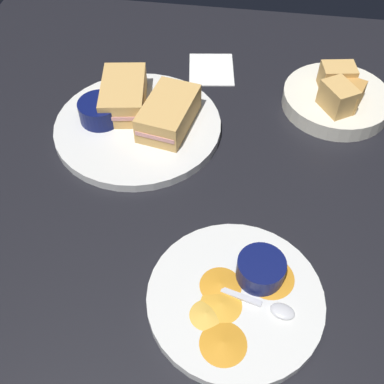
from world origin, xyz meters
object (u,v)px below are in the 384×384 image
(plate_sandwich_main, at_px, (138,127))
(bread_basket_rear, at_px, (337,98))
(ramekin_dark_sauce, at_px, (100,110))
(plate_chips_companion, at_px, (235,299))
(ramekin_light_gravy, at_px, (261,269))
(sandwich_half_near, at_px, (169,113))
(spoon_by_dark_ramekin, at_px, (134,119))
(sandwich_half_far, at_px, (124,95))
(spoon_by_gravy_ramekin, at_px, (272,308))

(plate_sandwich_main, height_order, bread_basket_rear, bread_basket_rear)
(plate_sandwich_main, bearing_deg, ramekin_dark_sauce, -91.62)
(plate_chips_companion, relative_size, ramekin_light_gravy, 3.61)
(sandwich_half_near, relative_size, bread_basket_rear, 0.72)
(sandwich_half_near, distance_m, spoon_by_dark_ramekin, 0.07)
(ramekin_light_gravy, distance_m, bread_basket_rear, 0.41)
(plate_chips_companion, height_order, bread_basket_rear, bread_basket_rear)
(sandwich_half_near, relative_size, sandwich_half_far, 1.01)
(plate_sandwich_main, bearing_deg, sandwich_half_far, -142.62)
(plate_chips_companion, xyz_separation_m, spoon_by_gravy_ramekin, (0.01, 0.05, 0.01))
(plate_sandwich_main, bearing_deg, spoon_by_gravy_ramekin, 37.78)
(plate_chips_companion, xyz_separation_m, ramekin_light_gravy, (-0.04, 0.03, 0.03))
(plate_sandwich_main, xyz_separation_m, sandwich_half_far, (-0.04, -0.03, 0.03))
(sandwich_half_far, relative_size, bread_basket_rear, 0.72)
(plate_sandwich_main, relative_size, sandwich_half_near, 2.07)
(bread_basket_rear, bearing_deg, spoon_by_dark_ramekin, -73.06)
(spoon_by_dark_ramekin, height_order, spoon_by_gravy_ramekin, same)
(sandwich_half_far, relative_size, ramekin_dark_sauce, 1.89)
(ramekin_dark_sauce, relative_size, spoon_by_gravy_ramekin, 0.76)
(sandwich_half_near, distance_m, spoon_by_gravy_ramekin, 0.38)
(ramekin_light_gravy, height_order, spoon_by_gravy_ramekin, ramekin_light_gravy)
(plate_sandwich_main, distance_m, sandwich_half_near, 0.06)
(plate_sandwich_main, relative_size, bread_basket_rear, 1.49)
(plate_sandwich_main, xyz_separation_m, spoon_by_dark_ramekin, (-0.01, -0.01, 0.01))
(plate_sandwich_main, height_order, sandwich_half_far, sandwich_half_far)
(sandwich_half_near, distance_m, sandwich_half_far, 0.10)
(plate_chips_companion, bearing_deg, bread_basket_rear, 160.86)
(plate_sandwich_main, height_order, spoon_by_gravy_ramekin, spoon_by_gravy_ramekin)
(plate_sandwich_main, xyz_separation_m, ramekin_light_gravy, (0.28, 0.23, 0.03))
(ramekin_dark_sauce, xyz_separation_m, bread_basket_rear, (-0.11, 0.42, -0.01))
(sandwich_half_far, relative_size, spoon_by_gravy_ramekin, 1.43)
(spoon_by_dark_ramekin, relative_size, spoon_by_gravy_ramekin, 1.00)
(bread_basket_rear, bearing_deg, sandwich_half_far, -79.42)
(sandwich_half_far, height_order, ramekin_dark_sauce, sandwich_half_far)
(sandwich_half_near, relative_size, spoon_by_gravy_ramekin, 1.44)
(ramekin_dark_sauce, bearing_deg, spoon_by_gravy_ramekin, 44.28)
(bread_basket_rear, bearing_deg, sandwich_half_near, -69.69)
(ramekin_dark_sauce, height_order, spoon_by_gravy_ramekin, ramekin_dark_sauce)
(ramekin_light_gravy, xyz_separation_m, bread_basket_rear, (-0.39, 0.12, -0.01))
(ramekin_dark_sauce, height_order, ramekin_light_gravy, ramekin_dark_sauce)
(ramekin_light_gravy, bearing_deg, spoon_by_gravy_ramekin, 21.83)
(sandwich_half_far, bearing_deg, sandwich_half_near, 67.38)
(plate_sandwich_main, distance_m, spoon_by_gravy_ramekin, 0.41)
(sandwich_half_far, distance_m, bread_basket_rear, 0.39)
(plate_sandwich_main, height_order, ramekin_light_gravy, ramekin_light_gravy)
(sandwich_half_far, bearing_deg, spoon_by_gravy_ramekin, 37.73)
(ramekin_dark_sauce, distance_m, spoon_by_gravy_ramekin, 0.46)
(sandwich_half_far, relative_size, ramekin_light_gravy, 2.20)
(plate_chips_companion, height_order, ramekin_light_gravy, ramekin_light_gravy)
(spoon_by_dark_ramekin, bearing_deg, sandwich_half_near, 90.16)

